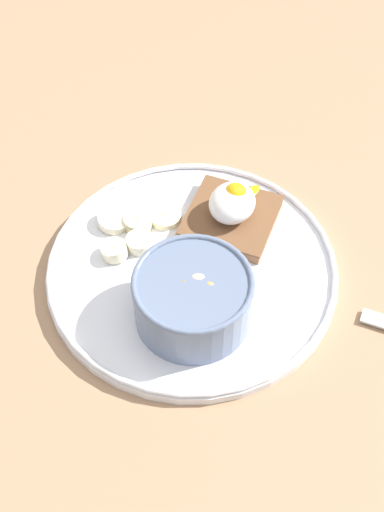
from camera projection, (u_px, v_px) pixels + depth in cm
name	position (u px, v px, depth cm)	size (l,w,h in cm)	color
ground_plane	(192.00, 280.00, 75.07)	(120.00, 120.00, 2.00)	#9C7857
plate	(192.00, 269.00, 73.66)	(30.11, 30.11, 1.60)	white
oatmeal_bowl	(193.00, 298.00, 67.46)	(11.55, 11.55, 5.83)	slate
toast_slice	(231.00, 218.00, 76.70)	(10.19, 10.19, 1.47)	brown
poached_egg	(233.00, 202.00, 74.81)	(7.84, 4.82, 3.90)	white
banana_slice_front	(114.00, 220.00, 76.84)	(3.82, 3.90, 1.42)	#F6E9C7
banana_slice_left	(138.00, 222.00, 76.62)	(3.42, 3.38, 1.31)	beige
banana_slice_back	(138.00, 245.00, 74.59)	(3.69, 3.68, 1.37)	#EFE5C3
banana_slice_right	(165.00, 216.00, 77.33)	(4.97, 4.98, 1.02)	#FAEEBA
banana_slice_inner	(115.00, 251.00, 73.93)	(2.93, 3.10, 1.77)	#F3E9BB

